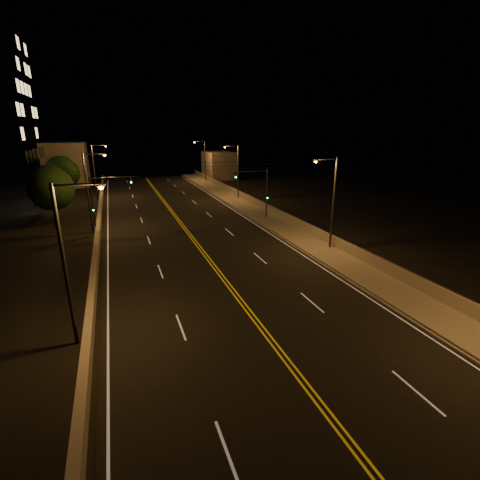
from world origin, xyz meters
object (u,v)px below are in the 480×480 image
object	(u,v)px
traffic_signal_right	(260,189)
tree_0	(52,189)
streetlight_1	(331,198)
streetlight_2	(237,169)
streetlight_5	(90,187)
streetlight_4	(69,255)
streetlight_6	(96,168)
streetlight_3	(204,158)
tree_1	(49,183)
tree_2	(63,172)
traffic_signal_left	(101,198)

from	to	relation	value
traffic_signal_right	tree_0	size ratio (longest dim) A/B	0.91
streetlight_1	streetlight_2	bearing A→B (deg)	90.00
streetlight_5	tree_0	distance (m)	6.77
streetlight_2	streetlight_4	distance (m)	41.03
streetlight_6	streetlight_2	bearing A→B (deg)	-22.98
streetlight_3	tree_0	xyz separation A→B (m)	(-25.97, -28.38, -0.70)
streetlight_3	tree_1	size ratio (longest dim) A/B	1.35
streetlight_6	tree_2	world-z (taller)	streetlight_6
streetlight_1	tree_1	xyz separation A→B (m)	(-27.32, 27.52, -0.99)
traffic_signal_left	tree_2	distance (m)	24.07
streetlight_2	streetlight_3	size ratio (longest dim) A/B	1.00
streetlight_3	traffic_signal_left	world-z (taller)	streetlight_3
streetlight_3	streetlight_4	xyz separation A→B (m)	(-21.43, -56.34, 0.00)
tree_0	streetlight_4	bearing A→B (deg)	-80.77
streetlight_5	traffic_signal_right	xyz separation A→B (m)	(19.95, -1.13, -1.10)
streetlight_1	streetlight_5	distance (m)	25.88
streetlight_3	tree_0	distance (m)	38.48
streetlight_5	streetlight_6	xyz separation A→B (m)	(0.00, 21.10, 0.00)
streetlight_2	streetlight_6	world-z (taller)	same
streetlight_3	tree_2	bearing A→B (deg)	-157.06
streetlight_3	traffic_signal_right	distance (m)	34.54
traffic_signal_right	tree_1	world-z (taller)	tree_1
streetlight_4	traffic_signal_left	size ratio (longest dim) A/B	1.38
streetlight_5	streetlight_4	bearing A→B (deg)	-90.00
traffic_signal_left	tree_2	size ratio (longest dim) A/B	0.90
tree_1	tree_2	size ratio (longest dim) A/B	0.92
traffic_signal_right	streetlight_3	bearing A→B (deg)	87.54
streetlight_2	traffic_signal_right	distance (m)	13.27
streetlight_5	traffic_signal_right	bearing A→B (deg)	-3.25
tree_0	tree_2	bearing A→B (deg)	91.94
streetlight_4	tree_0	size ratio (longest dim) A/B	1.26
streetlight_6	tree_0	world-z (taller)	streetlight_6
streetlight_5	tree_2	bearing A→B (deg)	103.04
streetlight_6	traffic_signal_right	world-z (taller)	streetlight_6
streetlight_4	traffic_signal_left	distance (m)	21.90
streetlight_5	streetlight_6	bearing A→B (deg)	90.00
streetlight_1	traffic_signal_left	xyz separation A→B (m)	(-20.35, 13.38, -1.10)
streetlight_5	tree_1	world-z (taller)	streetlight_5
streetlight_5	tree_2	xyz separation A→B (m)	(-5.12, 22.11, -0.63)
tree_1	streetlight_6	bearing A→B (deg)	53.95
traffic_signal_left	tree_2	bearing A→B (deg)	104.94
traffic_signal_left	tree_1	size ratio (longest dim) A/B	0.98
traffic_signal_right	streetlight_5	bearing A→B (deg)	176.75
streetlight_3	tree_1	distance (m)	34.08
tree_0	tree_2	distance (m)	17.15
streetlight_3	streetlight_5	world-z (taller)	same
streetlight_6	tree_2	size ratio (longest dim) A/B	1.24
streetlight_6	traffic_signal_right	xyz separation A→B (m)	(19.95, -22.23, -1.10)
streetlight_3	tree_0	bearing A→B (deg)	-132.46
streetlight_6	streetlight_1	bearing A→B (deg)	-58.96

